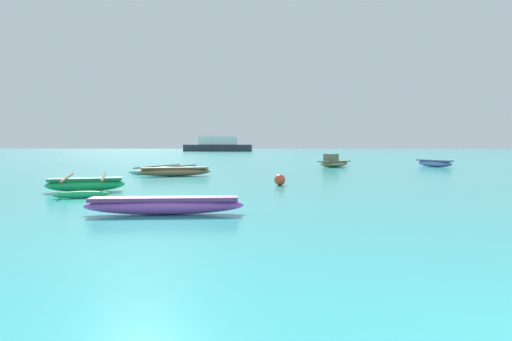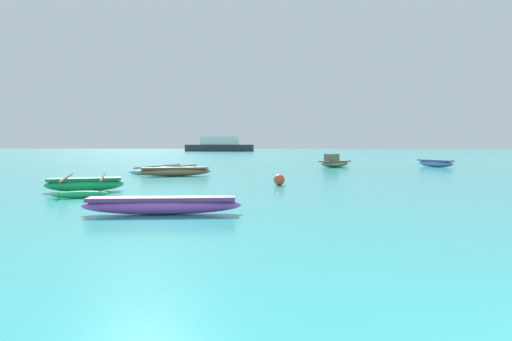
# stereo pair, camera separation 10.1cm
# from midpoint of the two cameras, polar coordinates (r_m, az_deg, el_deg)

# --- Properties ---
(moored_boat_0) EXTENTS (3.40, 0.91, 0.37)m
(moored_boat_0) POSITION_cam_midpoint_polar(r_m,az_deg,el_deg) (9.87, -11.67, -4.21)
(moored_boat_0) COLOR #B654C1
(moored_boat_0) RESTS_ON ground_plane
(moored_boat_1) EXTENTS (3.31, 1.51, 0.41)m
(moored_boat_1) POSITION_cam_midpoint_polar(r_m,az_deg,el_deg) (21.16, -10.25, -0.09)
(moored_boat_1) COLOR #A8764F
(moored_boat_1) RESTS_ON ground_plane
(moored_boat_2) EXTENTS (3.03, 4.59, 0.34)m
(moored_boat_2) POSITION_cam_midpoint_polar(r_m,az_deg,el_deg) (24.04, -11.18, 0.15)
(moored_boat_2) COLOR #6CB6B2
(moored_boat_2) RESTS_ON ground_plane
(moored_boat_3) EXTENTS (2.31, 2.16, 0.84)m
(moored_boat_3) POSITION_cam_midpoint_polar(r_m,az_deg,el_deg) (29.20, 9.57, 1.01)
(moored_boat_3) COLOR tan
(moored_boat_3) RESTS_ON ground_plane
(moored_boat_4) EXTENTS (2.72, 4.05, 0.48)m
(moored_boat_4) POSITION_cam_midpoint_polar(r_m,az_deg,el_deg) (15.19, -20.72, -1.63)
(moored_boat_4) COLOR #21BA65
(moored_boat_4) RESTS_ON ground_plane
(moored_boat_5) EXTENTS (1.85, 2.60, 0.45)m
(moored_boat_5) POSITION_cam_midpoint_polar(r_m,az_deg,el_deg) (30.99, 21.32, 0.88)
(moored_boat_5) COLOR #697EC3
(moored_boat_5) RESTS_ON ground_plane
(mooring_buoy_2) EXTENTS (0.40, 0.40, 0.40)m
(mooring_buoy_2) POSITION_cam_midpoint_polar(r_m,az_deg,el_deg) (16.31, 2.82, -1.17)
(mooring_buoy_2) COLOR #E54C2D
(mooring_buoy_2) RESTS_ON ground_plane
(distant_ferry) EXTENTS (12.40, 2.73, 2.73)m
(distant_ferry) POSITION_cam_midpoint_polar(r_m,az_deg,el_deg) (83.94, -4.81, 3.16)
(distant_ferry) COLOR #2D333D
(distant_ferry) RESTS_ON ground_plane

